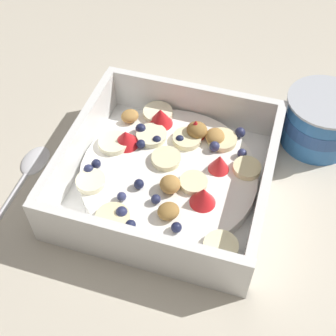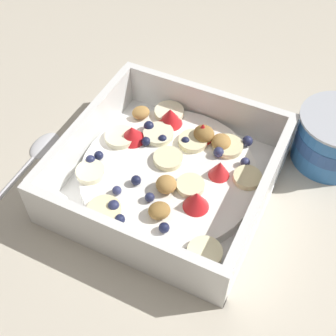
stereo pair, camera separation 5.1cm
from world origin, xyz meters
name	(u,v)px [view 2 (the right image)]	position (x,y,z in m)	size (l,w,h in m)	color
ground_plane	(175,173)	(0.00, 0.00, 0.00)	(2.40, 2.40, 0.00)	beige
fruit_bowl	(169,172)	(0.00, -0.02, 0.02)	(0.23, 0.23, 0.06)	white
spoon	(32,158)	(-0.17, -0.06, 0.00)	(0.03, 0.17, 0.01)	silver
yogurt_cup	(334,138)	(0.16, 0.10, 0.03)	(0.09, 0.09, 0.07)	#3370B7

